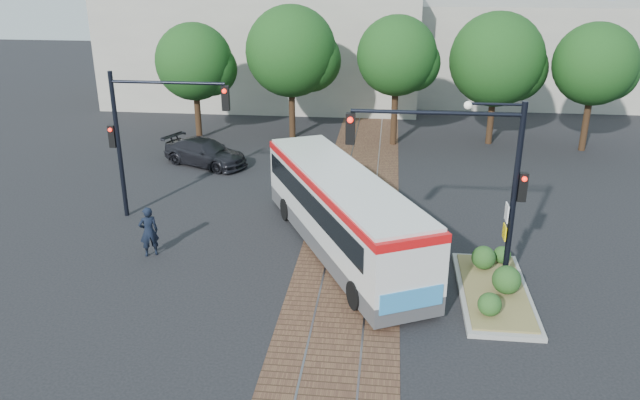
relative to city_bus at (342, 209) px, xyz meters
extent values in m
plane|color=black|center=(0.32, -1.70, -1.63)|extent=(120.00, 120.00, 0.00)
cube|color=brown|center=(0.32, 2.30, -1.63)|extent=(3.60, 40.00, 0.01)
cube|color=slate|center=(-0.43, 2.30, -1.62)|extent=(0.06, 40.00, 0.01)
cube|color=slate|center=(1.07, 2.30, -1.62)|extent=(0.06, 40.00, 0.01)
cylinder|color=#382314|center=(-9.68, 14.30, -0.20)|extent=(0.36, 0.36, 2.86)
sphere|color=black|center=(-9.68, 14.30, 2.88)|extent=(4.40, 4.40, 4.40)
cylinder|color=#382314|center=(-4.18, 15.10, -0.07)|extent=(0.36, 0.36, 3.12)
sphere|color=black|center=(-4.18, 15.10, 3.44)|extent=(5.20, 5.20, 5.20)
cylinder|color=#382314|center=(1.82, 14.30, 0.06)|extent=(0.36, 0.36, 3.39)
sphere|color=black|center=(1.82, 14.30, 3.40)|extent=(4.40, 4.40, 4.40)
cylinder|color=#382314|center=(7.32, 15.10, -0.20)|extent=(0.36, 0.36, 2.86)
sphere|color=black|center=(7.32, 15.10, 3.18)|extent=(5.20, 5.20, 5.20)
cylinder|color=#382314|center=(12.32, 14.30, -0.07)|extent=(0.36, 0.36, 3.12)
sphere|color=black|center=(12.32, 14.30, 3.14)|extent=(4.40, 4.40, 4.40)
cube|color=#ADA899|center=(-7.68, 26.30, 2.37)|extent=(22.00, 12.00, 8.00)
cube|color=#ADA899|center=(12.32, 28.30, 1.87)|extent=(18.00, 10.00, 7.00)
cube|color=#414143|center=(0.02, -0.04, -1.13)|extent=(6.84, 10.82, 0.64)
cube|color=silver|center=(0.02, -0.04, 0.05)|extent=(6.85, 10.83, 1.73)
cube|color=black|center=(-0.10, 0.21, 0.32)|extent=(6.42, 9.87, 0.82)
cube|color=red|center=(0.02, -0.04, 1.05)|extent=(6.89, 10.84, 0.27)
cube|color=silver|center=(0.02, -0.04, 1.23)|extent=(6.63, 10.47, 0.13)
cube|color=black|center=(2.35, -4.82, 0.41)|extent=(1.36, 0.74, 0.82)
cube|color=#2F80BC|center=(2.42, -4.96, -0.68)|extent=(1.82, 0.93, 0.64)
cube|color=orange|center=(1.48, -0.34, -0.50)|extent=(1.85, 3.71, 1.00)
cylinder|color=black|center=(0.79, -4.02, -1.18)|extent=(0.69, 0.96, 0.91)
cylinder|color=black|center=(2.67, -3.10, -1.18)|extent=(0.69, 0.96, 0.91)
cylinder|color=black|center=(-2.44, 2.61, -1.18)|extent=(0.69, 0.96, 0.91)
cylinder|color=black|center=(-0.56, 3.53, -1.18)|extent=(0.69, 0.96, 0.91)
cube|color=gray|center=(5.12, -2.70, -1.56)|extent=(2.20, 5.20, 0.15)
cube|color=olive|center=(5.12, -2.70, -1.44)|extent=(1.90, 4.80, 0.08)
sphere|color=#1E4719|center=(4.72, -4.30, -1.05)|extent=(0.70, 0.70, 0.70)
sphere|color=#1E4719|center=(5.42, -2.90, -0.95)|extent=(0.90, 0.90, 0.90)
sphere|color=#1E4719|center=(4.92, -1.30, -1.00)|extent=(0.80, 0.80, 0.80)
sphere|color=#1E4719|center=(5.62, -0.80, -1.10)|extent=(0.60, 0.60, 0.60)
cylinder|color=black|center=(5.42, -2.50, 1.58)|extent=(0.18, 0.18, 6.00)
cylinder|color=black|center=(2.92, -2.50, 4.18)|extent=(5.00, 0.12, 0.12)
cube|color=black|center=(0.42, -2.50, 3.63)|extent=(0.28, 0.22, 0.95)
sphere|color=#FF190C|center=(0.42, -2.64, 3.93)|extent=(0.18, 0.18, 0.18)
cube|color=black|center=(5.64, -2.50, 1.98)|extent=(0.26, 0.20, 0.90)
sphere|color=#FF190C|center=(5.64, -2.63, 2.28)|extent=(0.16, 0.16, 0.16)
cube|color=white|center=(5.24, -2.62, 1.18)|extent=(0.04, 0.45, 0.55)
cube|color=yellow|center=(5.24, -2.62, 0.53)|extent=(0.04, 0.45, 0.45)
cylinder|color=black|center=(4.62, -2.50, 4.48)|extent=(1.60, 0.08, 0.08)
sphere|color=silver|center=(3.82, -2.50, 4.43)|extent=(0.24, 0.24, 0.24)
cylinder|color=black|center=(-9.18, 2.30, 1.37)|extent=(0.18, 0.18, 6.00)
cylinder|color=black|center=(-6.93, 2.30, 3.97)|extent=(4.50, 0.12, 0.12)
cube|color=black|center=(-4.68, 2.30, 3.42)|extent=(0.28, 0.22, 0.95)
sphere|color=#FF190C|center=(-4.68, 2.16, 3.72)|extent=(0.18, 0.18, 0.18)
cube|color=black|center=(-9.40, 2.30, 1.77)|extent=(0.26, 0.20, 0.90)
sphere|color=#FF190C|center=(-9.40, 2.17, 2.07)|extent=(0.16, 0.16, 0.16)
imported|color=black|center=(-6.80, -1.20, -0.70)|extent=(0.81, 0.74, 1.86)
imported|color=black|center=(-7.82, 9.30, -0.96)|extent=(5.03, 3.68, 1.35)
camera|label=1|loc=(1.59, -20.68, 8.41)|focal=35.00mm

